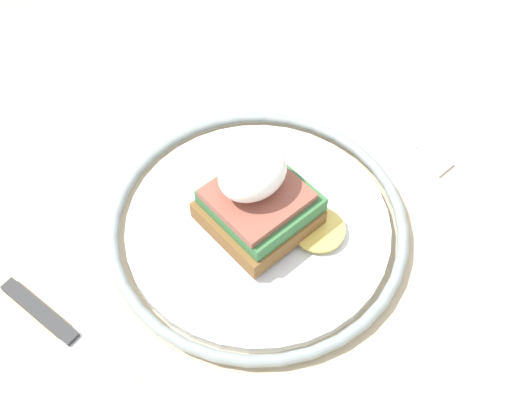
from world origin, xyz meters
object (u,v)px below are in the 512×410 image
Objects in this scene: plate at (256,223)px; fork at (396,133)px; knife at (73,340)px; sandwich at (257,196)px.

fork is at bearing 177.21° from plate.
knife is (0.18, -0.01, -0.01)m from plate.
plate is at bearing 17.98° from sandwich.
sandwich is at bearing 175.46° from knife.
sandwich is at bearing -162.02° from plate.
sandwich is 0.77× the size of fork.
plate is 2.39× the size of sandwich.
knife is at bearing -3.75° from fork.
plate is at bearing 175.31° from knife.
knife is at bearing -4.54° from sandwich.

